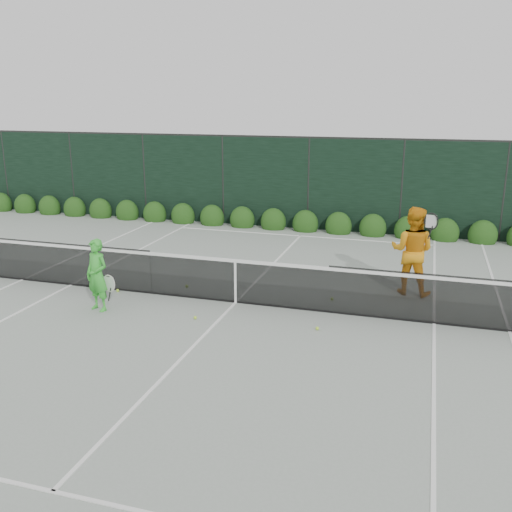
% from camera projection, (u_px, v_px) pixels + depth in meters
% --- Properties ---
extents(ground, '(80.00, 80.00, 0.00)m').
position_uv_depth(ground, '(236.00, 303.00, 12.32)').
color(ground, gray).
rests_on(ground, ground).
extents(tennis_net, '(12.90, 0.10, 1.07)m').
position_uv_depth(tennis_net, '(234.00, 279.00, 12.19)').
color(tennis_net, black).
rests_on(tennis_net, ground).
extents(player_woman, '(0.67, 0.51, 1.51)m').
position_uv_depth(player_woman, '(97.00, 275.00, 11.72)').
color(player_woman, green).
rests_on(player_woman, ground).
extents(player_man, '(1.09, 0.91, 1.99)m').
position_uv_depth(player_man, '(412.00, 251.00, 12.66)').
color(player_man, orange).
rests_on(player_man, ground).
extents(court_lines, '(11.03, 23.83, 0.01)m').
position_uv_depth(court_lines, '(236.00, 302.00, 12.32)').
color(court_lines, white).
rests_on(court_lines, ground).
extents(windscreen_fence, '(32.00, 21.07, 3.06)m').
position_uv_depth(windscreen_fence, '(182.00, 271.00, 9.42)').
color(windscreen_fence, black).
rests_on(windscreen_fence, ground).
extents(hedge_row, '(31.66, 0.65, 0.94)m').
position_uv_depth(hedge_row, '(305.00, 224.00, 18.85)').
color(hedge_row, '#0E330E').
rests_on(hedge_row, ground).
extents(tennis_balls, '(4.85, 1.96, 0.07)m').
position_uv_depth(tennis_balls, '(226.00, 303.00, 12.21)').
color(tennis_balls, '#B6EA34').
rests_on(tennis_balls, ground).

